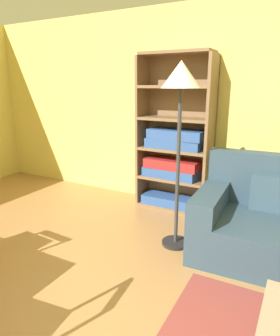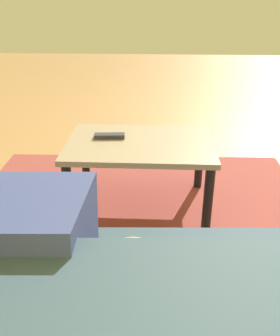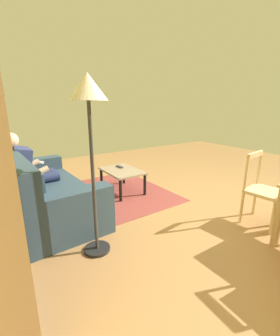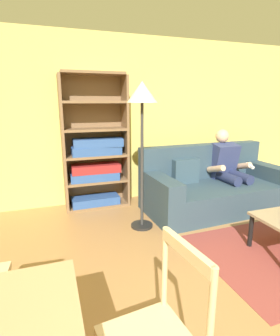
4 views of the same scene
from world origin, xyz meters
name	(u,v)px [view 2 (image 2 of 4)]	position (x,y,z in m)	size (l,w,h in m)	color
coffee_table	(140,151)	(1.45, 0.94, 0.34)	(0.80, 0.56, 0.40)	gray
tv_remote	(109,136)	(1.62, 0.89, 0.42)	(0.05, 0.17, 0.02)	#2D2D38
area_rug	(140,204)	(1.45, 0.94, 0.00)	(2.00, 1.40, 0.01)	brown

